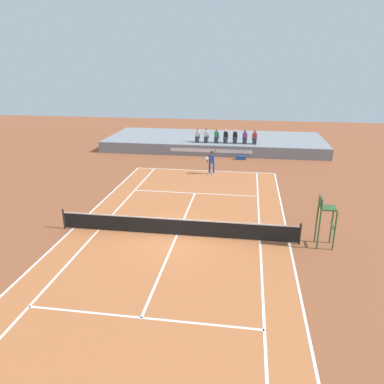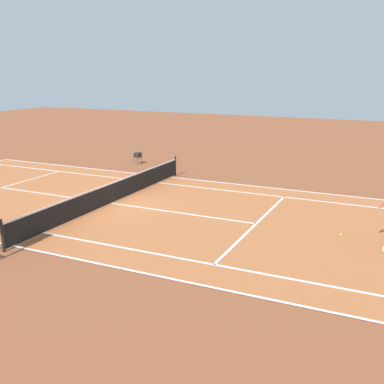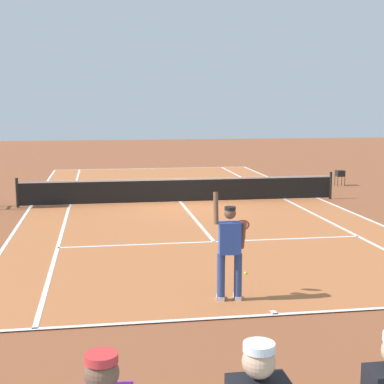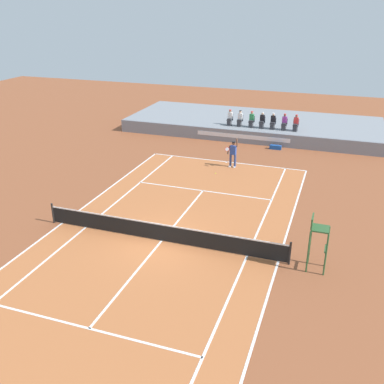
{
  "view_description": "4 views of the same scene",
  "coord_description": "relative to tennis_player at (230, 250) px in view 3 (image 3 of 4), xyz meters",
  "views": [
    {
      "loc": [
        3.27,
        -16.48,
        8.2
      ],
      "look_at": [
        0.19,
        3.86,
        1.0
      ],
      "focal_mm": 34.75,
      "sensor_mm": 36.0,
      "label": 1
    },
    {
      "loc": [
        15.79,
        11.15,
        5.55
      ],
      "look_at": [
        0.19,
        3.86,
        1.0
      ],
      "focal_mm": 43.42,
      "sensor_mm": 36.0,
      "label": 2
    },
    {
      "loc": [
        2.99,
        21.19,
        3.66
      ],
      "look_at": [
        0.19,
        3.86,
        1.0
      ],
      "focal_mm": 53.9,
      "sensor_mm": 36.0,
      "label": 3
    },
    {
      "loc": [
        7.3,
        -16.6,
        10.34
      ],
      "look_at": [
        0.19,
        3.86,
        1.0
      ],
      "focal_mm": 41.14,
      "sensor_mm": 36.0,
      "label": 4
    }
  ],
  "objects": [
    {
      "name": "ball_hopper",
      "position": [
        -8.5,
        -14.54,
        -0.42
      ],
      "size": [
        0.36,
        0.36,
        0.7
      ],
      "color": "black",
      "rests_on": "ground"
    },
    {
      "name": "net",
      "position": [
        -0.63,
        -11.01,
        -0.47
      ],
      "size": [
        11.98,
        0.1,
        1.07
      ],
      "color": "black",
      "rests_on": "ground"
    },
    {
      "name": "court",
      "position": [
        -0.63,
        -11.01,
        -0.98
      ],
      "size": [
        11.08,
        23.88,
        0.03
      ],
      "color": "#B76638",
      "rests_on": "ground"
    },
    {
      "name": "tennis_player",
      "position": [
        0.0,
        0.0,
        0.0
      ],
      "size": [
        0.79,
        0.62,
        2.08
      ],
      "color": "navy",
      "rests_on": "ground"
    },
    {
      "name": "ground_plane",
      "position": [
        -0.63,
        -11.01,
        -0.99
      ],
      "size": [
        80.0,
        80.0,
        0.0
      ],
      "primitive_type": "plane",
      "color": "brown"
    },
    {
      "name": "tennis_ball",
      "position": [
        -0.72,
        -1.59,
        -0.96
      ],
      "size": [
        0.07,
        0.07,
        0.07
      ],
      "primitive_type": "sphere",
      "color": "#D1E533",
      "rests_on": "ground"
    }
  ]
}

